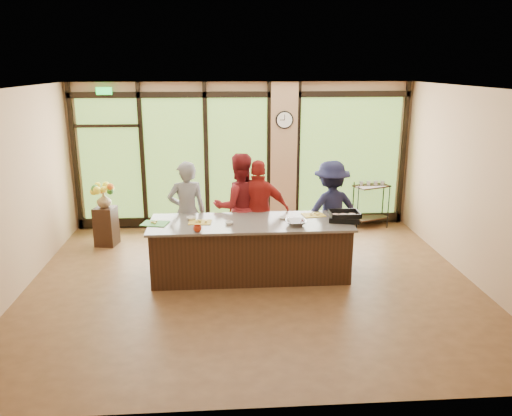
{
  "coord_description": "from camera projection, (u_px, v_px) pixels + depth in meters",
  "views": [
    {
      "loc": [
        -0.44,
        -7.25,
        3.32
      ],
      "look_at": [
        0.1,
        0.4,
        1.12
      ],
      "focal_mm": 35.0,
      "sensor_mm": 36.0,
      "label": 1
    }
  ],
  "objects": [
    {
      "name": "cook_midright",
      "position": [
        259.0,
        211.0,
        8.59
      ],
      "size": [
        1.09,
        0.56,
        1.78
      ],
      "primitive_type": "imported",
      "rotation": [
        0.0,
        0.0,
        3.01
      ],
      "color": "maroon",
      "rests_on": "floor"
    },
    {
      "name": "cutting_board_center",
      "position": [
        200.0,
        222.0,
        7.88
      ],
      "size": [
        0.37,
        0.29,
        0.01
      ],
      "primitive_type": "cube",
      "rotation": [
        0.0,
        0.0,
        -0.08
      ],
      "color": "gold",
      "rests_on": "countertop"
    },
    {
      "name": "prep_bowl_far",
      "position": [
        283.0,
        218.0,
        8.06
      ],
      "size": [
        0.13,
        0.13,
        0.03
      ],
      "primitive_type": "imported",
      "rotation": [
        0.0,
        0.0,
        0.08
      ],
      "color": "silver",
      "rests_on": "countertop"
    },
    {
      "name": "red_ramekin",
      "position": [
        197.0,
        229.0,
        7.43
      ],
      "size": [
        0.14,
        0.14,
        0.1
      ],
      "primitive_type": "imported",
      "rotation": [
        0.0,
        0.0,
        0.14
      ],
      "color": "#AD2C11",
      "rests_on": "countertop"
    },
    {
      "name": "left_wall",
      "position": [
        11.0,
        195.0,
        7.24
      ],
      "size": [
        0.0,
        6.0,
        6.0
      ],
      "primitive_type": "plane",
      "rotation": [
        1.57,
        0.0,
        1.57
      ],
      "color": "tan",
      "rests_on": "floor"
    },
    {
      "name": "cook_midleft",
      "position": [
        239.0,
        207.0,
        8.69
      ],
      "size": [
        1.03,
        0.87,
        1.88
      ],
      "primitive_type": "imported",
      "rotation": [
        0.0,
        0.0,
        3.33
      ],
      "color": "maroon",
      "rests_on": "floor"
    },
    {
      "name": "countertop",
      "position": [
        250.0,
        223.0,
        7.93
      ],
      "size": [
        3.2,
        1.1,
        0.04
      ],
      "primitive_type": "cube",
      "color": "#6D645A",
      "rests_on": "island_base"
    },
    {
      "name": "window_wall",
      "position": [
        251.0,
        161.0,
        10.35
      ],
      "size": [
        6.9,
        0.12,
        3.0
      ],
      "color": "tan",
      "rests_on": "floor"
    },
    {
      "name": "cutting_board_left",
      "position": [
        155.0,
        223.0,
        7.81
      ],
      "size": [
        0.45,
        0.38,
        0.01
      ],
      "primitive_type": "cube",
      "rotation": [
        0.0,
        0.0,
        -0.23
      ],
      "color": "green",
      "rests_on": "countertop"
    },
    {
      "name": "flower_stand",
      "position": [
        106.0,
        226.0,
        9.47
      ],
      "size": [
        0.44,
        0.44,
        0.74
      ],
      "primitive_type": "cube",
      "rotation": [
        0.0,
        0.0,
        -0.19
      ],
      "color": "black",
      "rests_on": "floor"
    },
    {
      "name": "roasting_pan",
      "position": [
        344.0,
        218.0,
        7.96
      ],
      "size": [
        0.54,
        0.47,
        0.08
      ],
      "primitive_type": "cube",
      "rotation": [
        0.0,
        0.0,
        -0.24
      ],
      "color": "black",
      "rests_on": "countertop"
    },
    {
      "name": "cook_left",
      "position": [
        187.0,
        212.0,
        8.51
      ],
      "size": [
        0.72,
        0.54,
        1.79
      ],
      "primitive_type": "imported",
      "rotation": [
        0.0,
        0.0,
        3.32
      ],
      "color": "slate",
      "rests_on": "floor"
    },
    {
      "name": "prep_bowl_mid",
      "position": [
        229.0,
        223.0,
        7.79
      ],
      "size": [
        0.17,
        0.17,
        0.04
      ],
      "primitive_type": "imported",
      "rotation": [
        0.0,
        0.0,
        -0.42
      ],
      "color": "silver",
      "rests_on": "countertop"
    },
    {
      "name": "cutting_board_right",
      "position": [
        314.0,
        215.0,
        8.26
      ],
      "size": [
        0.39,
        0.32,
        0.01
      ],
      "primitive_type": "cube",
      "rotation": [
        0.0,
        0.0,
        0.16
      ],
      "color": "gold",
      "rests_on": "countertop"
    },
    {
      "name": "cook_right",
      "position": [
        331.0,
        210.0,
        8.72
      ],
      "size": [
        1.24,
        0.88,
        1.75
      ],
      "primitive_type": "imported",
      "rotation": [
        0.0,
        0.0,
        3.37
      ],
      "color": "#171833",
      "rests_on": "floor"
    },
    {
      "name": "back_wall",
      "position": [
        243.0,
        156.0,
        10.35
      ],
      "size": [
        7.0,
        0.0,
        7.0
      ],
      "primitive_type": "plane",
      "rotation": [
        1.57,
        0.0,
        0.0
      ],
      "color": "tan",
      "rests_on": "floor"
    },
    {
      "name": "wall_clock",
      "position": [
        285.0,
        120.0,
        10.08
      ],
      "size": [
        0.36,
        0.04,
        0.36
      ],
      "color": "black",
      "rests_on": "window_wall"
    },
    {
      "name": "bar_cart",
      "position": [
        371.0,
        199.0,
        10.55
      ],
      "size": [
        0.82,
        0.65,
        0.98
      ],
      "rotation": [
        0.0,
        0.0,
        0.39
      ],
      "color": "black",
      "rests_on": "floor"
    },
    {
      "name": "right_wall",
      "position": [
        477.0,
        187.0,
        7.72
      ],
      "size": [
        0.0,
        6.0,
        6.0
      ],
      "primitive_type": "plane",
      "rotation": [
        1.57,
        0.0,
        -1.57
      ],
      "color": "tan",
      "rests_on": "floor"
    },
    {
      "name": "floor",
      "position": [
        252.0,
        283.0,
        7.89
      ],
      "size": [
        7.0,
        7.0,
        0.0
      ],
      "primitive_type": "plane",
      "color": "#54361D",
      "rests_on": "ground"
    },
    {
      "name": "mixing_bowl",
      "position": [
        296.0,
        223.0,
        7.75
      ],
      "size": [
        0.34,
        0.34,
        0.08
      ],
      "primitive_type": "imported",
      "rotation": [
        0.0,
        0.0,
        0.04
      ],
      "color": "silver",
      "rests_on": "countertop"
    },
    {
      "name": "ceiling",
      "position": [
        251.0,
        88.0,
        7.06
      ],
      "size": [
        7.0,
        7.0,
        0.0
      ],
      "primitive_type": "plane",
      "rotation": [
        3.14,
        0.0,
        0.0
      ],
      "color": "silver",
      "rests_on": "back_wall"
    },
    {
      "name": "island_base",
      "position": [
        250.0,
        250.0,
        8.06
      ],
      "size": [
        3.1,
        1.0,
        0.88
      ],
      "primitive_type": "cube",
      "color": "black",
      "rests_on": "floor"
    },
    {
      "name": "prep_bowl_near",
      "position": [
        191.0,
        218.0,
        8.01
      ],
      "size": [
        0.19,
        0.19,
        0.05
      ],
      "primitive_type": "imported",
      "rotation": [
        0.0,
        0.0,
        0.32
      ],
      "color": "silver",
      "rests_on": "countertop"
    },
    {
      "name": "flower_vase",
      "position": [
        104.0,
        200.0,
        9.32
      ],
      "size": [
        0.28,
        0.28,
        0.28
      ],
      "primitive_type": "imported",
      "rotation": [
        0.0,
        0.0,
        -0.06
      ],
      "color": "olive",
      "rests_on": "flower_stand"
    }
  ]
}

